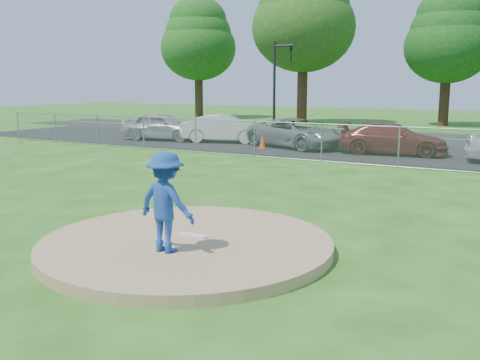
% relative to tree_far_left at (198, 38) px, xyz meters
% --- Properties ---
extents(ground, '(120.00, 120.00, 0.00)m').
position_rel_tree_far_left_xyz_m(ground, '(22.00, -23.00, -7.06)').
color(ground, '#205613').
rests_on(ground, ground).
extents(pitchers_mound, '(5.40, 5.40, 0.20)m').
position_rel_tree_far_left_xyz_m(pitchers_mound, '(22.00, -33.00, -6.96)').
color(pitchers_mound, '#A28159').
rests_on(pitchers_mound, ground).
extents(pitching_rubber, '(0.60, 0.15, 0.04)m').
position_rel_tree_far_left_xyz_m(pitching_rubber, '(22.00, -32.80, -6.84)').
color(pitching_rubber, white).
rests_on(pitching_rubber, pitchers_mound).
extents(chain_link_fence, '(40.00, 0.06, 1.50)m').
position_rel_tree_far_left_xyz_m(chain_link_fence, '(22.00, -21.00, -6.31)').
color(chain_link_fence, gray).
rests_on(chain_link_fence, ground).
extents(parking_lot, '(50.00, 8.00, 0.01)m').
position_rel_tree_far_left_xyz_m(parking_lot, '(22.00, -16.50, -7.05)').
color(parking_lot, black).
rests_on(parking_lot, ground).
extents(street, '(60.00, 7.00, 0.01)m').
position_rel_tree_far_left_xyz_m(street, '(22.00, -9.00, -7.06)').
color(street, black).
rests_on(street, ground).
extents(tree_far_left, '(6.72, 6.72, 10.74)m').
position_rel_tree_far_left_xyz_m(tree_far_left, '(0.00, 0.00, 0.00)').
color(tree_far_left, '#362313').
rests_on(tree_far_left, ground).
extents(tree_left, '(7.84, 7.84, 12.53)m').
position_rel_tree_far_left_xyz_m(tree_left, '(11.00, -2.00, 1.18)').
color(tree_left, '#362113').
rests_on(tree_left, ground).
extents(tree_center, '(6.16, 6.16, 9.84)m').
position_rel_tree_far_left_xyz_m(tree_center, '(21.00, 1.00, -0.59)').
color(tree_center, '#321E12').
rests_on(tree_center, ground).
extents(traffic_signal_left, '(1.28, 0.20, 5.60)m').
position_rel_tree_far_left_xyz_m(traffic_signal_left, '(13.24, -11.00, -3.70)').
color(traffic_signal_left, black).
rests_on(traffic_signal_left, ground).
extents(pitcher, '(1.15, 0.71, 1.72)m').
position_rel_tree_far_left_xyz_m(pitcher, '(22.13, -33.76, -6.00)').
color(pitcher, '#1C419A').
rests_on(pitcher, pitchers_mound).
extents(traffic_cone, '(0.35, 0.35, 0.67)m').
position_rel_tree_far_left_xyz_m(traffic_cone, '(15.97, -18.28, -6.71)').
color(traffic_cone, '#FD430D').
rests_on(traffic_cone, parking_lot).
extents(parked_car_silver, '(4.75, 2.70, 1.52)m').
position_rel_tree_far_left_xyz_m(parked_car_silver, '(9.36, -17.48, -6.29)').
color(parked_car_silver, '#AAABAF').
rests_on(parked_car_silver, parking_lot).
extents(parked_car_white, '(4.67, 2.78, 1.45)m').
position_rel_tree_far_left_xyz_m(parked_car_white, '(12.95, -16.78, -6.32)').
color(parked_car_white, white).
rests_on(parked_car_white, parking_lot).
extents(parked_car_gray, '(5.50, 3.84, 1.40)m').
position_rel_tree_far_left_xyz_m(parked_car_gray, '(17.13, -17.08, -6.35)').
color(parked_car_gray, gray).
rests_on(parked_car_gray, parking_lot).
extents(parked_car_darkred, '(4.82, 2.42, 1.34)m').
position_rel_tree_far_left_xyz_m(parked_car_darkred, '(21.88, -17.33, -6.38)').
color(parked_car_darkred, maroon).
rests_on(parked_car_darkred, parking_lot).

